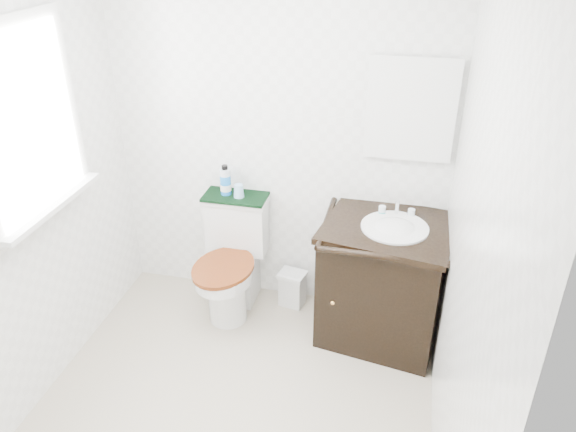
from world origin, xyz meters
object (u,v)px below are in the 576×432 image
at_px(vanity, 385,278).
at_px(cup, 239,191).
at_px(toilet, 233,264).
at_px(mouthwash_bottle, 225,181).
at_px(trash_bin, 292,288).

xyz_separation_m(vanity, cup, (-1.00, 0.17, 0.42)).
relative_size(toilet, mouthwash_bottle, 3.87).
distance_m(vanity, trash_bin, 0.72).
relative_size(toilet, trash_bin, 3.03).
bearing_deg(trash_bin, cup, 179.41).
relative_size(trash_bin, cup, 2.99).
bearing_deg(vanity, toilet, 176.40).
xyz_separation_m(toilet, mouthwash_bottle, (-0.07, 0.13, 0.56)).
bearing_deg(mouthwash_bottle, toilet, -63.76).
bearing_deg(trash_bin, vanity, -15.11).
bearing_deg(mouthwash_bottle, cup, -13.62).
bearing_deg(cup, vanity, -9.94).
height_order(vanity, mouthwash_bottle, mouthwash_bottle).
bearing_deg(toilet, cup, 74.44).
bearing_deg(trash_bin, mouthwash_bottle, 176.63).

